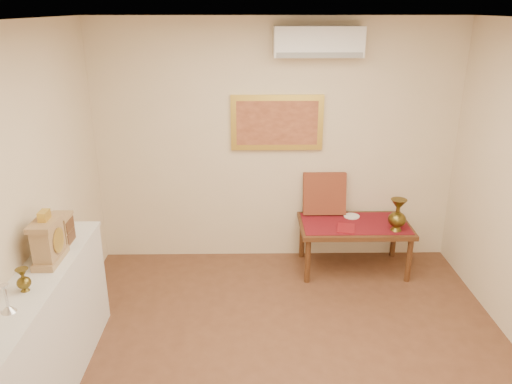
{
  "coord_description": "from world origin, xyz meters",
  "views": [
    {
      "loc": [
        -0.31,
        -3.09,
        2.79
      ],
      "look_at": [
        -0.24,
        1.15,
        1.2
      ],
      "focal_mm": 35.0,
      "sensor_mm": 36.0,
      "label": 1
    }
  ],
  "objects_px": {
    "mantel_clock": "(48,240)",
    "wooden_chest": "(61,229)",
    "display_ledge": "(45,338)",
    "low_table": "(354,229)",
    "brass_urn_tall": "(398,211)"
  },
  "relations": [
    {
      "from": "brass_urn_tall",
      "to": "display_ledge",
      "type": "relative_size",
      "value": 0.21
    },
    {
      "from": "display_ledge",
      "to": "low_table",
      "type": "height_order",
      "value": "display_ledge"
    },
    {
      "from": "display_ledge",
      "to": "wooden_chest",
      "type": "distance_m",
      "value": 0.84
    },
    {
      "from": "display_ledge",
      "to": "brass_urn_tall",
      "type": "bearing_deg",
      "value": 28.85
    },
    {
      "from": "mantel_clock",
      "to": "low_table",
      "type": "distance_m",
      "value": 3.17
    },
    {
      "from": "brass_urn_tall",
      "to": "low_table",
      "type": "bearing_deg",
      "value": 154.95
    },
    {
      "from": "mantel_clock",
      "to": "wooden_chest",
      "type": "height_order",
      "value": "mantel_clock"
    },
    {
      "from": "mantel_clock",
      "to": "wooden_chest",
      "type": "bearing_deg",
      "value": 93.64
    },
    {
      "from": "mantel_clock",
      "to": "low_table",
      "type": "bearing_deg",
      "value": 31.24
    },
    {
      "from": "brass_urn_tall",
      "to": "mantel_clock",
      "type": "distance_m",
      "value": 3.39
    },
    {
      "from": "brass_urn_tall",
      "to": "display_ledge",
      "type": "height_order",
      "value": "brass_urn_tall"
    },
    {
      "from": "display_ledge",
      "to": "mantel_clock",
      "type": "distance_m",
      "value": 0.72
    },
    {
      "from": "mantel_clock",
      "to": "wooden_chest",
      "type": "xyz_separation_m",
      "value": [
        -0.02,
        0.31,
        -0.05
      ]
    },
    {
      "from": "wooden_chest",
      "to": "low_table",
      "type": "xyz_separation_m",
      "value": [
        2.67,
        1.3,
        -0.62
      ]
    },
    {
      "from": "wooden_chest",
      "to": "low_table",
      "type": "height_order",
      "value": "wooden_chest"
    }
  ]
}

